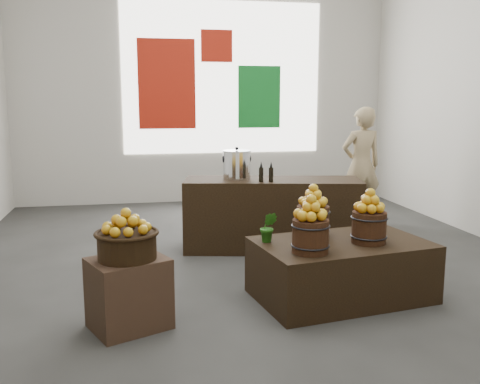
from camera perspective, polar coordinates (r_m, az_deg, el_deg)
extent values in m
plane|color=#383835|center=(5.57, 1.01, -7.59)|extent=(7.00, 7.00, 0.00)
cube|color=#BBB7AD|center=(8.77, -3.84, 12.04)|extent=(6.00, 0.04, 4.00)
cube|color=white|center=(8.79, -1.84, 12.05)|extent=(3.20, 0.02, 2.40)
cube|color=#A61C0C|center=(8.68, -7.81, 11.33)|extent=(0.90, 0.04, 1.40)
cube|color=#116F23|center=(8.89, 2.06, 10.09)|extent=(0.70, 0.04, 1.00)
cube|color=#A61C0C|center=(8.80, -2.51, 15.31)|extent=(0.50, 0.04, 0.50)
cube|color=#483022|center=(4.08, -11.77, -10.53)|extent=(0.66, 0.61, 0.53)
cylinder|color=black|center=(3.97, -11.96, -5.64)|extent=(0.42, 0.42, 0.19)
cube|color=black|center=(4.66, 10.73, -8.13)|extent=(1.54, 1.09, 0.49)
cylinder|color=#361D0E|center=(4.20, 7.52, -4.69)|extent=(0.28, 0.28, 0.26)
cylinder|color=#361D0E|center=(4.57, 13.60, -3.69)|extent=(0.28, 0.28, 0.26)
cylinder|color=#361D0E|center=(4.71, 7.76, -3.08)|extent=(0.28, 0.28, 0.26)
imported|color=#1F5B13|center=(4.95, 13.78, -2.65)|extent=(0.24, 0.21, 0.26)
imported|color=#1F5B13|center=(4.47, 3.05, -3.75)|extent=(0.17, 0.16, 0.26)
cube|color=black|center=(6.00, 3.46, -2.39)|extent=(2.03, 1.01, 0.80)
cylinder|color=silver|center=(5.90, -0.35, 2.82)|extent=(0.30, 0.30, 0.30)
imported|color=#98835D|center=(7.44, 12.79, 2.81)|extent=(0.60, 0.42, 1.57)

